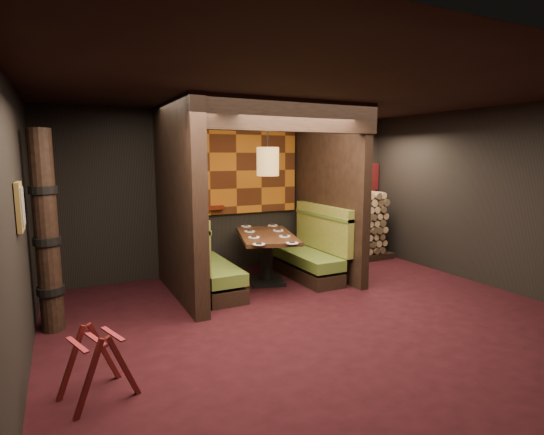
{
  "coord_description": "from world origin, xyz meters",
  "views": [
    {
      "loc": [
        -2.86,
        -4.44,
        2.09
      ],
      "look_at": [
        0.0,
        1.3,
        1.15
      ],
      "focal_mm": 28.0,
      "sensor_mm": 36.0,
      "label": 1
    }
  ],
  "objects_px": {
    "booth_bench_left": "(206,267)",
    "firewood_stack": "(351,226)",
    "totem_column": "(47,234)",
    "dining_table": "(267,248)",
    "luggage_rack": "(97,362)",
    "booth_bench_right": "(311,254)",
    "pendant_lamp": "(268,161)"
  },
  "relations": [
    {
      "from": "totem_column",
      "to": "firewood_stack",
      "type": "relative_size",
      "value": 1.39
    },
    {
      "from": "dining_table",
      "to": "pendant_lamp",
      "type": "relative_size",
      "value": 1.6
    },
    {
      "from": "booth_bench_right",
      "to": "firewood_stack",
      "type": "relative_size",
      "value": 0.92
    },
    {
      "from": "booth_bench_left",
      "to": "luggage_rack",
      "type": "bearing_deg",
      "value": -126.38
    },
    {
      "from": "booth_bench_right",
      "to": "totem_column",
      "type": "distance_m",
      "value": 4.1
    },
    {
      "from": "booth_bench_left",
      "to": "pendant_lamp",
      "type": "distance_m",
      "value": 1.91
    },
    {
      "from": "booth_bench_left",
      "to": "dining_table",
      "type": "xyz_separation_m",
      "value": [
        1.05,
        0.02,
        0.19
      ]
    },
    {
      "from": "dining_table",
      "to": "luggage_rack",
      "type": "xyz_separation_m",
      "value": [
        -2.77,
        -2.36,
        -0.26
      ]
    },
    {
      "from": "booth_bench_right",
      "to": "firewood_stack",
      "type": "height_order",
      "value": "firewood_stack"
    },
    {
      "from": "booth_bench_left",
      "to": "pendant_lamp",
      "type": "height_order",
      "value": "pendant_lamp"
    },
    {
      "from": "firewood_stack",
      "to": "dining_table",
      "type": "bearing_deg",
      "value": -162.92
    },
    {
      "from": "booth_bench_left",
      "to": "pendant_lamp",
      "type": "bearing_deg",
      "value": -1.37
    },
    {
      "from": "totem_column",
      "to": "luggage_rack",
      "type": "bearing_deg",
      "value": -78.41
    },
    {
      "from": "totem_column",
      "to": "dining_table",
      "type": "bearing_deg",
      "value": 10.38
    },
    {
      "from": "dining_table",
      "to": "luggage_rack",
      "type": "bearing_deg",
      "value": -139.56
    },
    {
      "from": "pendant_lamp",
      "to": "firewood_stack",
      "type": "relative_size",
      "value": 0.62
    },
    {
      "from": "pendant_lamp",
      "to": "totem_column",
      "type": "bearing_deg",
      "value": -170.5
    },
    {
      "from": "booth_bench_right",
      "to": "totem_column",
      "type": "height_order",
      "value": "totem_column"
    },
    {
      "from": "dining_table",
      "to": "firewood_stack",
      "type": "relative_size",
      "value": 1.0
    },
    {
      "from": "booth_bench_right",
      "to": "pendant_lamp",
      "type": "xyz_separation_m",
      "value": [
        -0.84,
        -0.03,
        1.6
      ]
    },
    {
      "from": "dining_table",
      "to": "luggage_rack",
      "type": "height_order",
      "value": "dining_table"
    },
    {
      "from": "pendant_lamp",
      "to": "firewood_stack",
      "type": "distance_m",
      "value": 2.66
    },
    {
      "from": "booth_bench_left",
      "to": "luggage_rack",
      "type": "relative_size",
      "value": 2.27
    },
    {
      "from": "dining_table",
      "to": "pendant_lamp",
      "type": "bearing_deg",
      "value": -90.0
    },
    {
      "from": "booth_bench_left",
      "to": "firewood_stack",
      "type": "height_order",
      "value": "firewood_stack"
    },
    {
      "from": "booth_bench_right",
      "to": "booth_bench_left",
      "type": "bearing_deg",
      "value": 180.0
    },
    {
      "from": "dining_table",
      "to": "pendant_lamp",
      "type": "distance_m",
      "value": 1.41
    },
    {
      "from": "totem_column",
      "to": "firewood_stack",
      "type": "height_order",
      "value": "totem_column"
    },
    {
      "from": "totem_column",
      "to": "booth_bench_left",
      "type": "bearing_deg",
      "value": 14.75
    },
    {
      "from": "firewood_stack",
      "to": "pendant_lamp",
      "type": "bearing_deg",
      "value": -161.74
    },
    {
      "from": "luggage_rack",
      "to": "firewood_stack",
      "type": "distance_m",
      "value": 5.83
    },
    {
      "from": "booth_bench_right",
      "to": "firewood_stack",
      "type": "distance_m",
      "value": 1.55
    }
  ]
}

